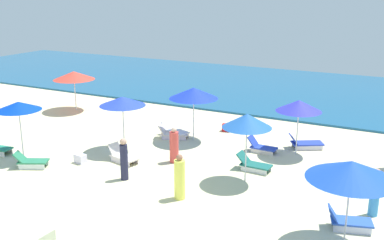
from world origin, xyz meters
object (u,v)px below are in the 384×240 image
object	(u,v)px
lounge_chair_2_0	(123,156)
umbrella_3	(351,170)
umbrella_2	(122,101)
lounge_chair_7_0	(253,164)
lounge_chair_0_0	(175,131)
beachgoer_1	(174,146)
cooler_box_1	(227,128)
lounge_chair_3_0	(348,221)
lounge_chair_5_1	(261,147)
lounge_chair_6_0	(31,161)
cooler_box_0	(80,159)
lounge_chair_5_0	(305,143)
umbrella_8	(74,75)
umbrella_7	(247,121)
beachgoer_0	(180,178)
beachgoer_3	(124,160)
beachgoer_2	(375,194)
umbrella_5	(299,106)
umbrella_6	(18,106)
umbrella_0	(194,93)
lounge_chair_0_1	(172,133)

from	to	relation	value
lounge_chair_2_0	umbrella_3	distance (m)	9.94
umbrella_2	lounge_chair_7_0	distance (m)	6.30
lounge_chair_0_0	beachgoer_1	xyz separation A→B (m)	(1.73, -3.06, 0.44)
lounge_chair_0_0	cooler_box_1	size ratio (longest dim) A/B	3.42
lounge_chair_3_0	cooler_box_1	xyz separation A→B (m)	(-7.19, 7.41, -0.07)
umbrella_2	lounge_chair_5_1	size ratio (longest dim) A/B	1.90
lounge_chair_6_0	lounge_chair_7_0	distance (m)	9.01
cooler_box_0	lounge_chair_5_0	bearing A→B (deg)	-132.50
lounge_chair_2_0	umbrella_8	world-z (taller)	umbrella_8
beachgoer_1	lounge_chair_5_0	bearing A→B (deg)	112.98
lounge_chair_0_0	umbrella_7	size ratio (longest dim) A/B	0.61
beachgoer_0	cooler_box_1	size ratio (longest dim) A/B	3.45
lounge_chair_2_0	lounge_chair_5_0	size ratio (longest dim) A/B	0.91
lounge_chair_5_1	beachgoer_3	xyz separation A→B (m)	(-3.60, -5.31, 0.56)
lounge_chair_6_0	beachgoer_2	bearing A→B (deg)	-107.37
umbrella_5	lounge_chair_5_1	size ratio (longest dim) A/B	1.88
umbrella_6	umbrella_8	xyz separation A→B (m)	(-3.50, 7.30, -0.20)
lounge_chair_0_0	umbrella_6	size ratio (longest dim) A/B	0.64
lounge_chair_3_0	lounge_chair_5_1	xyz separation A→B (m)	(-4.59, 5.27, -0.02)
umbrella_0	lounge_chair_7_0	size ratio (longest dim) A/B	1.85
lounge_chair_2_0	beachgoer_3	bearing A→B (deg)	-128.33
lounge_chair_0_0	lounge_chair_5_1	world-z (taller)	lounge_chair_5_1
lounge_chair_0_1	umbrella_2	xyz separation A→B (m)	(-1.03, -2.51, 2.03)
lounge_chair_0_1	lounge_chair_3_0	distance (m)	10.43
umbrella_8	lounge_chair_0_1	bearing A→B (deg)	-14.15
umbrella_6	umbrella_7	world-z (taller)	umbrella_7
lounge_chair_3_0	umbrella_8	distance (m)	18.38
umbrella_0	lounge_chair_0_1	xyz separation A→B (m)	(-1.05, -0.23, -2.07)
lounge_chair_6_0	umbrella_7	world-z (taller)	umbrella_7
lounge_chair_2_0	lounge_chair_7_0	distance (m)	5.44
lounge_chair_2_0	lounge_chair_5_1	size ratio (longest dim) A/B	1.14
lounge_chair_5_0	umbrella_7	bearing A→B (deg)	137.00
lounge_chair_0_0	beachgoer_2	xyz separation A→B (m)	(9.71, -4.18, 0.48)
umbrella_6	cooler_box_0	distance (m)	3.37
cooler_box_0	cooler_box_1	size ratio (longest dim) A/B	1.02
lounge_chair_5_0	beachgoer_0	size ratio (longest dim) A/B	1.01
umbrella_6	beachgoer_3	distance (m)	5.38
lounge_chair_0_0	umbrella_7	world-z (taller)	umbrella_7
beachgoer_1	cooler_box_0	bearing A→B (deg)	-81.83
umbrella_2	cooler_box_0	bearing A→B (deg)	-109.15
lounge_chair_0_1	beachgoer_1	size ratio (longest dim) A/B	1.01
lounge_chair_0_0	beachgoer_2	bearing A→B (deg)	-93.08
umbrella_6	cooler_box_1	distance (m)	10.03
lounge_chair_0_1	cooler_box_0	xyz separation A→B (m)	(-1.76, -4.62, -0.06)
lounge_chair_2_0	umbrella_3	world-z (taller)	umbrella_3
lounge_chair_0_0	beachgoer_3	size ratio (longest dim) A/B	0.98
lounge_chair_0_0	beachgoer_2	distance (m)	10.58
beachgoer_1	beachgoer_3	size ratio (longest dim) A/B	0.93
umbrella_5	beachgoer_1	world-z (taller)	umbrella_5
cooler_box_1	umbrella_5	bearing A→B (deg)	-34.30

